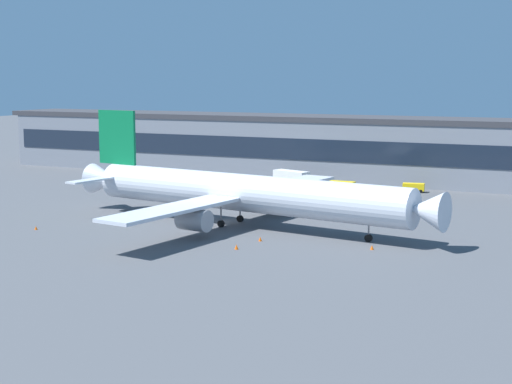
# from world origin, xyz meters

# --- Properties ---
(ground_plane) EXTENTS (600.00, 600.00, 0.00)m
(ground_plane) POSITION_xyz_m (0.00, 0.00, 0.00)
(ground_plane) COLOR #4C4F54
(terminal_building) EXTENTS (185.40, 17.54, 14.68)m
(terminal_building) POSITION_xyz_m (0.00, 60.15, 7.36)
(terminal_building) COLOR gray
(terminal_building) RESTS_ON ground_plane
(airliner) EXTENTS (66.35, 57.02, 17.80)m
(airliner) POSITION_xyz_m (3.66, -2.08, 5.37)
(airliner) COLOR silver
(airliner) RESTS_ON ground_plane
(crew_van) EXTENTS (5.23, 2.34, 2.55)m
(crew_van) POSITION_xyz_m (6.87, 37.93, 1.46)
(crew_van) COLOR yellow
(crew_van) RESTS_ON ground_plane
(follow_me_car) EXTENTS (4.64, 2.58, 1.85)m
(follow_me_car) POSITION_xyz_m (19.56, 46.42, 1.09)
(follow_me_car) COLOR yellow
(follow_me_car) RESTS_ON ground_plane
(fuel_truck) EXTENTS (8.85, 5.31, 3.35)m
(fuel_truck) POSITION_xyz_m (-7.25, 44.26, 1.88)
(fuel_truck) COLOR white
(fuel_truck) RESTS_ON ground_plane
(traffic_cone_0) EXTENTS (0.49, 0.49, 0.61)m
(traffic_cone_0) POSITION_xyz_m (-23.61, -18.71, 0.30)
(traffic_cone_0) COLOR #F2590C
(traffic_cone_0) RESTS_ON ground_plane
(traffic_cone_1) EXTENTS (0.51, 0.51, 0.64)m
(traffic_cone_1) POSITION_xyz_m (11.53, -11.40, 0.32)
(traffic_cone_1) COLOR #F2590C
(traffic_cone_1) RESTS_ON ground_plane
(traffic_cone_2) EXTENTS (0.51, 0.51, 0.64)m
(traffic_cone_2) POSITION_xyz_m (27.78, -9.84, 0.32)
(traffic_cone_2) COLOR #F2590C
(traffic_cone_2) RESTS_ON ground_plane
(traffic_cone_3) EXTENTS (0.55, 0.55, 0.69)m
(traffic_cone_3) POSITION_xyz_m (10.89, -17.72, 0.34)
(traffic_cone_3) COLOR #F2590C
(traffic_cone_3) RESTS_ON ground_plane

